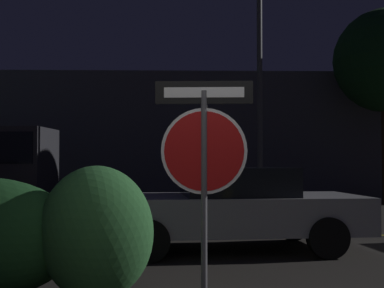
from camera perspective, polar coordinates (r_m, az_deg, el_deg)
The scene contains 6 objects.
road_center_stripe at distance 10.16m, azimuth -0.49°, elevation -9.76°, with size 34.64×0.12×0.01m, color gold.
stop_sign at distance 5.13m, azimuth 1.30°, elevation -0.50°, with size 0.94×0.08×2.17m.
hedge_bush_2 at distance 5.53m, azimuth -10.18°, elevation -9.33°, with size 1.16×0.83×1.36m, color #285B2D.
passing_car_2 at distance 8.52m, azimuth 4.10°, elevation -6.79°, with size 4.36×2.23×1.30m.
street_lamp at distance 16.17m, azimuth 7.22°, elevation 7.85°, with size 0.40×0.40×6.74m.
building_backdrop at distance 21.07m, azimuth -6.44°, elevation 0.56°, with size 26.25×4.86×4.57m, color #4C4C56.
Camera 1 is at (-0.16, -3.69, 1.40)m, focal length 50.00 mm.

